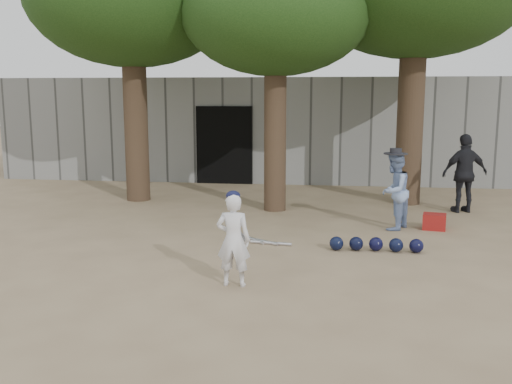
# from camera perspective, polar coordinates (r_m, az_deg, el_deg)

# --- Properties ---
(ground) EXTENTS (70.00, 70.00, 0.00)m
(ground) POSITION_cam_1_polar(r_m,az_deg,el_deg) (8.70, -4.82, -7.21)
(ground) COLOR #937C5E
(ground) RESTS_ON ground
(boy_player) EXTENTS (0.47, 0.31, 1.25)m
(boy_player) POSITION_cam_1_polar(r_m,az_deg,el_deg) (7.58, -2.27, -4.82)
(boy_player) COLOR silver
(boy_player) RESTS_ON ground
(spectator_blue) EXTENTS (0.83, 0.89, 1.47)m
(spectator_blue) POSITION_cam_1_polar(r_m,az_deg,el_deg) (11.02, 13.65, 0.09)
(spectator_blue) COLOR #8199C7
(spectator_blue) RESTS_ON ground
(spectator_dark) EXTENTS (1.07, 0.65, 1.70)m
(spectator_dark) POSITION_cam_1_polar(r_m,az_deg,el_deg) (13.06, 20.15, 1.75)
(spectator_dark) COLOR black
(spectator_dark) RESTS_ON ground
(red_bag) EXTENTS (0.48, 0.40, 0.30)m
(red_bag) POSITION_cam_1_polar(r_m,az_deg,el_deg) (11.31, 17.40, -2.85)
(red_bag) COLOR #A2151A
(red_bag) RESTS_ON ground
(back_building) EXTENTS (16.00, 5.24, 3.00)m
(back_building) POSITION_cam_1_polar(r_m,az_deg,el_deg) (18.58, 1.91, 6.57)
(back_building) COLOR gray
(back_building) RESTS_ON ground
(helmet_row) EXTENTS (1.51, 0.27, 0.23)m
(helmet_row) POSITION_cam_1_polar(r_m,az_deg,el_deg) (9.53, 11.91, -5.15)
(helmet_row) COLOR black
(helmet_row) RESTS_ON ground
(bat_pile) EXTENTS (1.03, 0.81, 0.06)m
(bat_pile) POSITION_cam_1_polar(r_m,az_deg,el_deg) (9.96, 0.06, -4.81)
(bat_pile) COLOR silver
(bat_pile) RESTS_ON ground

